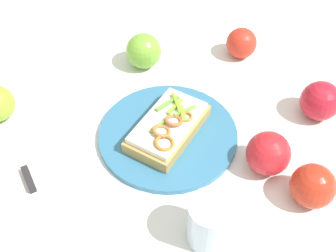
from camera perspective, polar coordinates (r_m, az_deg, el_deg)
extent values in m
plane|color=silver|center=(0.87, 0.00, -1.43)|extent=(2.00, 2.00, 0.00)
cylinder|color=teal|center=(0.87, 0.00, -1.16)|extent=(0.28, 0.28, 0.01)
cube|color=tan|center=(0.85, 0.00, -0.33)|extent=(0.19, 0.13, 0.03)
cube|color=silver|center=(0.84, 0.00, 0.51)|extent=(0.18, 0.11, 0.01)
torus|color=#B36A3B|center=(0.83, 0.75, 0.74)|extent=(0.05, 0.05, 0.02)
torus|color=#A86E36|center=(0.81, -0.97, -0.65)|extent=(0.05, 0.05, 0.02)
torus|color=#B1752C|center=(0.79, -0.47, -2.27)|extent=(0.05, 0.05, 0.01)
torus|color=#B07F2C|center=(0.84, 2.46, 1.27)|extent=(0.03, 0.03, 0.01)
cube|color=#6EA742|center=(0.86, -0.09, 3.04)|extent=(0.06, 0.03, 0.01)
cube|color=#8CBC37|center=(0.86, 1.12, 2.54)|extent=(0.05, 0.02, 0.01)
cube|color=#7DAD4B|center=(0.85, 2.25, 2.04)|extent=(0.04, 0.04, 0.01)
cube|color=#8EA933|center=(0.85, 1.96, 1.69)|extent=(0.04, 0.03, 0.01)
cube|color=#6CB039|center=(0.82, -1.41, -0.10)|extent=(0.04, 0.02, 0.01)
cube|color=#83B32F|center=(0.86, 1.15, 3.01)|extent=(0.05, 0.04, 0.01)
sphere|color=#73B236|center=(1.01, -3.28, 9.98)|extent=(0.12, 0.12, 0.08)
sphere|color=red|center=(1.06, 9.78, 10.87)|extent=(0.10, 0.10, 0.07)
sphere|color=red|center=(0.94, 19.68, 3.19)|extent=(0.12, 0.12, 0.08)
sphere|color=red|center=(0.81, 13.24, -3.65)|extent=(0.11, 0.11, 0.08)
sphere|color=red|center=(0.79, 18.78, -7.59)|extent=(0.11, 0.11, 0.08)
cylinder|color=silver|center=(0.71, 5.60, -12.66)|extent=(0.07, 0.07, 0.09)
cube|color=silver|center=(0.89, -19.22, -3.74)|extent=(0.06, 0.07, 0.00)
cube|color=#2B272A|center=(0.84, -18.12, -6.76)|extent=(0.05, 0.05, 0.01)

